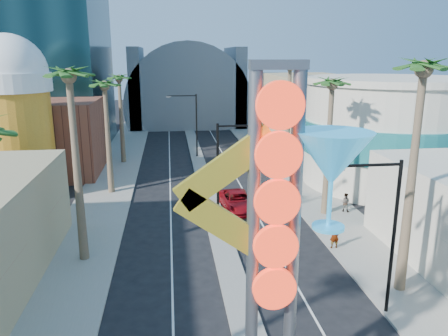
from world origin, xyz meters
The scene contains 21 objects.
sidewalk_west centered at (-9.50, 35.00, 0.07)m, with size 5.00×100.00×0.15m, color gray.
sidewalk_east centered at (9.50, 35.00, 0.07)m, with size 5.00×100.00×0.15m, color gray.
median centered at (0.00, 38.00, 0.07)m, with size 1.60×84.00×0.15m, color gray.
brick_filler_west centered at (-16.00, 38.00, 4.00)m, with size 10.00×10.00×8.00m, color brown.
filler_east centered at (16.00, 48.00, 5.00)m, with size 10.00×20.00×10.00m, color tan.
beer_mug centered at (-17.00, 30.00, 7.84)m, with size 7.00×7.00×14.50m.
turquoise_building centered at (18.00, 30.00, 5.25)m, with size 16.60×16.60×10.60m.
canopy centered at (0.00, 72.00, 4.31)m, with size 22.00×16.00×22.00m.
neon_sign centered at (0.82, 2.96, 7.31)m, with size 6.53×2.60×12.55m.
streetlight_0 centered at (0.55, 20.00, 4.88)m, with size 3.79×0.25×8.00m.
streetlight_1 centered at (-0.55, 44.00, 4.88)m, with size 3.79×0.25×8.00m.
streetlight_2 centered at (6.72, 8.00, 4.83)m, with size 3.45×0.25×8.00m.
palm_1 centered at (-9.00, 16.00, 10.82)m, with size 2.40×2.40×12.70m.
palm_2 centered at (-9.00, 30.00, 9.48)m, with size 2.40×2.40×11.20m.
palm_3 centered at (-9.00, 42.00, 9.48)m, with size 2.40×2.40×11.20m.
palm_5 centered at (9.00, 10.00, 11.27)m, with size 2.40×2.40×13.20m.
palm_6 centered at (9.00, 22.00, 9.93)m, with size 2.40×2.40×11.70m.
palm_7 centered at (9.00, 34.00, 10.82)m, with size 2.40×2.40×12.70m.
red_pickup centered at (2.10, 24.11, 0.76)m, with size 2.51×5.44×1.51m, color maroon.
pedestrian_a centered at (7.30, 15.48, 1.04)m, with size 0.65×0.43×1.78m, color gray.
pedestrian_b centered at (10.77, 22.13, 0.94)m, with size 0.77×0.60×1.58m, color gray.
Camera 1 is at (-3.36, -10.34, 12.69)m, focal length 35.00 mm.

